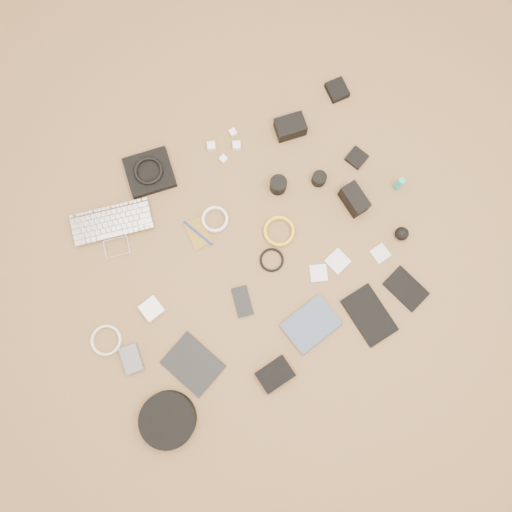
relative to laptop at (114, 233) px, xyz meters
name	(u,v)px	position (x,y,z in m)	size (l,w,h in m)	color
room_shell	(239,143)	(0.45, -0.33, 1.24)	(4.04, 4.04, 2.58)	brown
laptop	(114,233)	(0.00, 0.00, 0.00)	(0.33, 0.23, 0.03)	#B7B8BC
headphone_pouch	(150,173)	(0.23, 0.17, 0.00)	(0.19, 0.18, 0.03)	black
headphones	(148,171)	(0.23, 0.17, 0.03)	(0.12, 0.12, 0.02)	black
charger_a	(211,146)	(0.51, 0.16, 0.00)	(0.03, 0.03, 0.03)	white
charger_b	(237,146)	(0.61, 0.12, 0.00)	(0.03, 0.03, 0.03)	white
charger_c	(233,132)	(0.62, 0.18, 0.00)	(0.03, 0.03, 0.03)	white
charger_d	(223,159)	(0.54, 0.09, 0.00)	(0.03, 0.03, 0.03)	white
dslr_camera	(290,127)	(0.84, 0.09, 0.02)	(0.12, 0.08, 0.07)	black
lens_pouch	(337,90)	(1.10, 0.16, 0.00)	(0.08, 0.09, 0.03)	black
notebook_olive	(198,233)	(0.31, -0.15, -0.01)	(0.08, 0.12, 0.01)	olive
pen_blue	(198,233)	(0.31, -0.15, 0.00)	(0.01, 0.01, 0.15)	navy
cable_white_a	(215,220)	(0.40, -0.12, -0.01)	(0.11, 0.11, 0.01)	white
lens_a	(278,185)	(0.69, -0.11, 0.02)	(0.07, 0.07, 0.07)	black
lens_b	(319,179)	(0.85, -0.16, 0.01)	(0.06, 0.06, 0.05)	black
card_reader	(357,158)	(1.04, -0.14, 0.00)	(0.07, 0.07, 0.02)	black
power_brick	(152,309)	(0.01, -0.35, 0.00)	(0.08, 0.08, 0.03)	white
cable_white_b	(107,340)	(-0.20, -0.38, -0.01)	(0.12, 0.12, 0.01)	white
cable_black	(272,260)	(0.53, -0.38, -0.01)	(0.10, 0.10, 0.01)	black
cable_yellow	(279,232)	(0.61, -0.28, -0.01)	(0.13, 0.13, 0.01)	gold
flash	(354,200)	(0.94, -0.30, 0.03)	(0.07, 0.12, 0.09)	black
lens_cleaner	(399,184)	(1.13, -0.33, 0.03)	(0.03, 0.03, 0.09)	#1BB2A2
battery_charger	(132,359)	(-0.14, -0.49, 0.00)	(0.07, 0.11, 0.03)	#5D5D62
tablet	(193,364)	(0.07, -0.61, -0.01)	(0.16, 0.21, 0.01)	black
phone	(242,301)	(0.35, -0.48, -0.01)	(0.06, 0.12, 0.01)	black
filter_case_left	(319,273)	(0.68, -0.51, -0.01)	(0.07, 0.07, 0.01)	silver
filter_case_mid	(338,261)	(0.77, -0.50, -0.01)	(0.08, 0.08, 0.01)	silver
filter_case_right	(380,253)	(0.94, -0.54, -0.01)	(0.06, 0.06, 0.01)	silver
air_blower	(402,234)	(1.05, -0.51, 0.02)	(0.06, 0.06, 0.06)	black
headphone_case	(168,420)	(-0.10, -0.76, 0.02)	(0.22, 0.22, 0.06)	black
drive_case	(275,374)	(0.34, -0.79, 0.00)	(0.13, 0.09, 0.03)	black
paperback	(323,340)	(0.57, -0.75, 0.00)	(0.15, 0.20, 0.02)	#3C4B66
notebook_black_a	(369,315)	(0.78, -0.75, -0.01)	(0.14, 0.22, 0.02)	black
notebook_black_b	(406,289)	(0.97, -0.72, -0.01)	(0.11, 0.16, 0.01)	black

